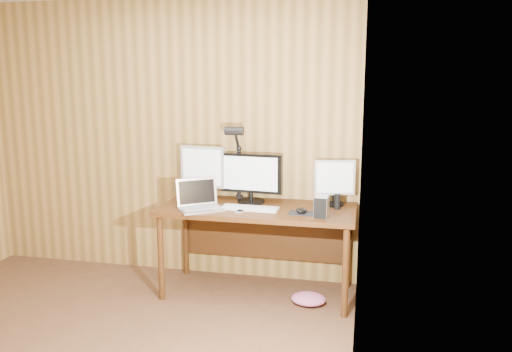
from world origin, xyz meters
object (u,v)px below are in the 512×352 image
(mouse, at_px, (301,210))
(phone, at_px, (240,211))
(monitor_center, at_px, (251,178))
(speaker, at_px, (337,202))
(laptop, at_px, (199,202))
(hard_drive, at_px, (321,206))
(monitor_right, at_px, (335,181))
(desk, at_px, (259,219))
(keyboard, at_px, (250,208))
(desk_lamp, at_px, (237,152))
(monitor_left, at_px, (203,171))

(mouse, relative_size, phone, 1.04)
(monitor_center, distance_m, speaker, 0.75)
(laptop, bearing_deg, hard_drive, -36.78)
(monitor_right, bearing_deg, hard_drive, -114.59)
(mouse, height_order, hard_drive, hard_drive)
(laptop, bearing_deg, desk, -8.16)
(keyboard, distance_m, mouse, 0.42)
(speaker, height_order, desk_lamp, desk_lamp)
(mouse, height_order, phone, mouse)
(monitor_center, xyz_separation_m, hard_drive, (0.63, -0.33, -0.14))
(laptop, distance_m, speaker, 1.12)
(mouse, distance_m, hard_drive, 0.18)
(phone, relative_size, speaker, 0.96)
(monitor_left, bearing_deg, phone, -31.51)
(laptop, bearing_deg, monitor_center, 4.83)
(monitor_right, bearing_deg, desk_lamp, 164.67)
(desk, xyz_separation_m, laptop, (-0.45, -0.23, 0.18))
(monitor_center, bearing_deg, phone, -86.94)
(hard_drive, height_order, speaker, hard_drive)
(desk, distance_m, hard_drive, 0.63)
(desk, bearing_deg, keyboard, -104.88)
(monitor_left, height_order, mouse, monitor_left)
(monitor_center, bearing_deg, desk, -35.88)
(monitor_right, bearing_deg, phone, -165.57)
(monitor_right, relative_size, keyboard, 0.82)
(monitor_right, xyz_separation_m, mouse, (-0.23, -0.31, -0.18))
(monitor_left, distance_m, hard_drive, 1.15)
(mouse, bearing_deg, phone, -169.97)
(monitor_left, distance_m, keyboard, 0.61)
(monitor_left, height_order, hard_drive, monitor_left)
(desk, bearing_deg, monitor_right, 11.42)
(monitor_right, xyz_separation_m, hard_drive, (-0.07, -0.38, -0.12))
(phone, distance_m, speaker, 0.79)
(phone, xyz_separation_m, desk_lamp, (-0.13, 0.40, 0.42))
(monitor_left, relative_size, hard_drive, 2.93)
(desk, distance_m, monitor_center, 0.36)
(desk_lamp, bearing_deg, hard_drive, -35.60)
(monitor_left, relative_size, phone, 4.01)
(keyboard, height_order, speaker, speaker)
(mouse, bearing_deg, monitor_left, 163.15)
(desk, xyz_separation_m, monitor_left, (-0.53, 0.12, 0.37))
(monitor_center, height_order, hard_drive, monitor_center)
(desk, bearing_deg, monitor_center, 139.21)
(monitor_left, distance_m, laptop, 0.41)
(hard_drive, bearing_deg, monitor_center, 156.45)
(monitor_center, relative_size, monitor_left, 1.15)
(keyboard, height_order, phone, keyboard)
(mouse, distance_m, desk_lamp, 0.80)
(laptop, height_order, hard_drive, laptop)
(hard_drive, bearing_deg, phone, -175.42)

